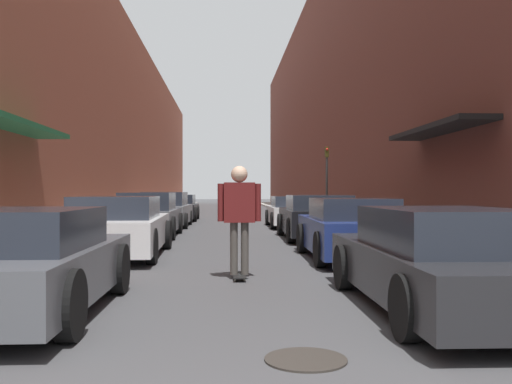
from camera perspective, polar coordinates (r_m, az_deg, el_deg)
ground at (r=28.55m, az=-2.73°, el=-2.78°), size 148.18×148.18×0.00m
curb_strip_left at (r=35.53m, az=-9.93°, el=-2.12°), size 1.80×67.36×0.12m
curb_strip_right at (r=35.57m, az=4.32°, el=-2.12°), size 1.80×67.36×0.12m
building_row_left at (r=36.17m, az=-14.53°, el=6.29°), size 4.90×67.36×10.68m
building_row_right at (r=36.48m, az=8.90°, el=9.13°), size 4.90×67.36×14.33m
parked_car_left_0 at (r=7.13m, az=-22.79°, el=-6.53°), size 2.03×4.09×1.22m
parked_car_left_1 at (r=12.80m, az=-13.59°, el=-3.41°), size 1.98×4.79×1.31m
parked_car_left_2 at (r=18.08m, az=-10.71°, el=-2.33°), size 1.87×4.33×1.38m
parked_car_left_3 at (r=23.03m, az=-9.06°, el=-1.83°), size 1.95×4.42×1.39m
parked_car_left_4 at (r=27.93m, az=-7.94°, el=-1.58°), size 2.06×4.06×1.26m
parked_car_right_0 at (r=7.18m, az=17.98°, el=-6.55°), size 1.90×4.67×1.22m
parked_car_right_1 at (r=12.06m, az=9.42°, el=-3.71°), size 1.86×4.11×1.28m
parked_car_right_2 at (r=17.07m, az=6.15°, el=-2.53°), size 2.09×4.56×1.31m
parked_car_right_3 at (r=22.63m, az=3.86°, el=-2.00°), size 2.09×4.30×1.23m
skateboarder at (r=9.23m, az=-1.68°, el=-1.72°), size 0.70×0.78×1.83m
manhole_cover at (r=5.00m, az=5.00°, el=-16.34°), size 0.70×0.70×0.02m
traffic_light at (r=24.54m, az=7.09°, el=1.71°), size 0.16×0.22×3.21m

